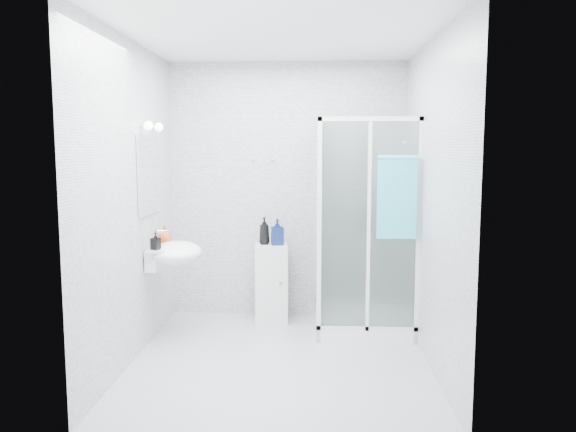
{
  "coord_description": "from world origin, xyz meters",
  "views": [
    {
      "loc": [
        0.27,
        -4.45,
        1.72
      ],
      "look_at": [
        0.05,
        0.35,
        1.15
      ],
      "focal_mm": 35.0,
      "sensor_mm": 36.0,
      "label": 1
    }
  ],
  "objects_px": {
    "storage_cabinet": "(271,283)",
    "soap_dispenser_black": "(156,241)",
    "shampoo_bottle_b": "(277,232)",
    "wall_basin": "(173,253)",
    "shampoo_bottle_a": "(264,231)",
    "soap_dispenser_orange": "(165,235)",
    "shower_enclosure": "(355,285)",
    "hand_towel": "(397,195)"
  },
  "relations": [
    {
      "from": "soap_dispenser_orange",
      "to": "hand_towel",
      "type": "bearing_deg",
      "value": -6.01
    },
    {
      "from": "wall_basin",
      "to": "shampoo_bottle_a",
      "type": "relative_size",
      "value": 2.05
    },
    {
      "from": "wall_basin",
      "to": "shampoo_bottle_b",
      "type": "xyz_separation_m",
      "value": [
        0.9,
        0.6,
        0.11
      ]
    },
    {
      "from": "shampoo_bottle_a",
      "to": "soap_dispenser_orange",
      "type": "height_order",
      "value": "shampoo_bottle_a"
    },
    {
      "from": "storage_cabinet",
      "to": "wall_basin",
      "type": "bearing_deg",
      "value": -148.85
    },
    {
      "from": "storage_cabinet",
      "to": "shampoo_bottle_a",
      "type": "bearing_deg",
      "value": 159.35
    },
    {
      "from": "shampoo_bottle_b",
      "to": "soap_dispenser_black",
      "type": "xyz_separation_m",
      "value": [
        -1.0,
        -0.79,
        0.03
      ]
    },
    {
      "from": "storage_cabinet",
      "to": "shampoo_bottle_b",
      "type": "relative_size",
      "value": 2.98
    },
    {
      "from": "storage_cabinet",
      "to": "hand_towel",
      "type": "relative_size",
      "value": 1.09
    },
    {
      "from": "storage_cabinet",
      "to": "shampoo_bottle_a",
      "type": "xyz_separation_m",
      "value": [
        -0.07,
        0.02,
        0.53
      ]
    },
    {
      "from": "shower_enclosure",
      "to": "storage_cabinet",
      "type": "height_order",
      "value": "shower_enclosure"
    },
    {
      "from": "shower_enclosure",
      "to": "soap_dispenser_orange",
      "type": "relative_size",
      "value": 12.46
    },
    {
      "from": "wall_basin",
      "to": "soap_dispenser_black",
      "type": "distance_m",
      "value": 0.26
    },
    {
      "from": "shower_enclosure",
      "to": "wall_basin",
      "type": "distance_m",
      "value": 1.72
    },
    {
      "from": "shampoo_bottle_a",
      "to": "storage_cabinet",
      "type": "bearing_deg",
      "value": -16.13
    },
    {
      "from": "storage_cabinet",
      "to": "shampoo_bottle_a",
      "type": "height_order",
      "value": "shampoo_bottle_a"
    },
    {
      "from": "wall_basin",
      "to": "shampoo_bottle_a",
      "type": "bearing_deg",
      "value": 39.01
    },
    {
      "from": "storage_cabinet",
      "to": "soap_dispenser_black",
      "type": "relative_size",
      "value": 5.2
    },
    {
      "from": "shower_enclosure",
      "to": "shampoo_bottle_a",
      "type": "height_order",
      "value": "shower_enclosure"
    },
    {
      "from": "shower_enclosure",
      "to": "shampoo_bottle_a",
      "type": "distance_m",
      "value": 1.05
    },
    {
      "from": "wall_basin",
      "to": "soap_dispenser_orange",
      "type": "xyz_separation_m",
      "value": [
        -0.11,
        0.13,
        0.15
      ]
    },
    {
      "from": "shower_enclosure",
      "to": "hand_towel",
      "type": "relative_size",
      "value": 2.8
    },
    {
      "from": "wall_basin",
      "to": "hand_towel",
      "type": "bearing_deg",
      "value": -2.47
    },
    {
      "from": "shower_enclosure",
      "to": "storage_cabinet",
      "type": "xyz_separation_m",
      "value": [
        -0.82,
        0.28,
        -0.06
      ]
    },
    {
      "from": "storage_cabinet",
      "to": "shampoo_bottle_a",
      "type": "distance_m",
      "value": 0.53
    },
    {
      "from": "storage_cabinet",
      "to": "soap_dispenser_orange",
      "type": "bearing_deg",
      "value": -158.26
    },
    {
      "from": "wall_basin",
      "to": "storage_cabinet",
      "type": "distance_m",
      "value": 1.11
    },
    {
      "from": "wall_basin",
      "to": "soap_dispenser_orange",
      "type": "height_order",
      "value": "soap_dispenser_orange"
    },
    {
      "from": "soap_dispenser_orange",
      "to": "soap_dispenser_black",
      "type": "xyz_separation_m",
      "value": [
        0.01,
        -0.32,
        -0.01
      ]
    },
    {
      "from": "storage_cabinet",
      "to": "soap_dispenser_black",
      "type": "xyz_separation_m",
      "value": [
        -0.94,
        -0.79,
        0.55
      ]
    },
    {
      "from": "shower_enclosure",
      "to": "storage_cabinet",
      "type": "distance_m",
      "value": 0.87
    },
    {
      "from": "storage_cabinet",
      "to": "shampoo_bottle_b",
      "type": "bearing_deg",
      "value": -4.53
    },
    {
      "from": "shower_enclosure",
      "to": "soap_dispenser_black",
      "type": "bearing_deg",
      "value": -163.93
    },
    {
      "from": "storage_cabinet",
      "to": "shampoo_bottle_b",
      "type": "height_order",
      "value": "shampoo_bottle_b"
    },
    {
      "from": "shampoo_bottle_b",
      "to": "soap_dispenser_black",
      "type": "bearing_deg",
      "value": -141.65
    },
    {
      "from": "wall_basin",
      "to": "shampoo_bottle_b",
      "type": "height_order",
      "value": "shampoo_bottle_b"
    },
    {
      "from": "shower_enclosure",
      "to": "shampoo_bottle_b",
      "type": "xyz_separation_m",
      "value": [
        -0.76,
        0.28,
        0.46
      ]
    },
    {
      "from": "shampoo_bottle_b",
      "to": "soap_dispenser_black",
      "type": "relative_size",
      "value": 1.74
    },
    {
      "from": "shampoo_bottle_b",
      "to": "soap_dispenser_black",
      "type": "distance_m",
      "value": 1.27
    },
    {
      "from": "wall_basin",
      "to": "shampoo_bottle_b",
      "type": "bearing_deg",
      "value": 33.79
    },
    {
      "from": "storage_cabinet",
      "to": "soap_dispenser_orange",
      "type": "distance_m",
      "value": 1.19
    },
    {
      "from": "shower_enclosure",
      "to": "storage_cabinet",
      "type": "relative_size",
      "value": 2.57
    }
  ]
}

